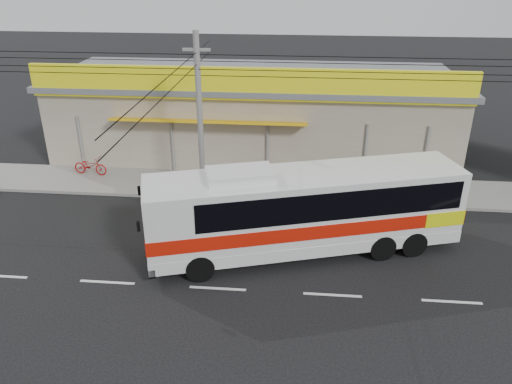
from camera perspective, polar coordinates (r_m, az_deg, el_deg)
ground at (r=19.92m, az=-3.22°, el=-6.71°), size 120.00×120.00×0.00m
sidewalk at (r=25.12m, az=-1.27°, el=0.69°), size 30.00×3.20×0.15m
lane_markings at (r=17.88m, az=-4.40°, el=-10.95°), size 50.00×0.12×0.01m
storefront_building at (r=29.51m, az=-0.09°, el=9.12°), size 22.60×9.20×5.70m
coach_bus at (r=19.02m, az=6.19°, el=-1.65°), size 12.18×5.89×3.68m
motorbike_red at (r=27.53m, az=-18.42°, el=2.87°), size 1.89×0.86×0.96m
utility_pole at (r=21.72m, az=-6.73°, el=14.32°), size 34.00×14.00×7.83m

